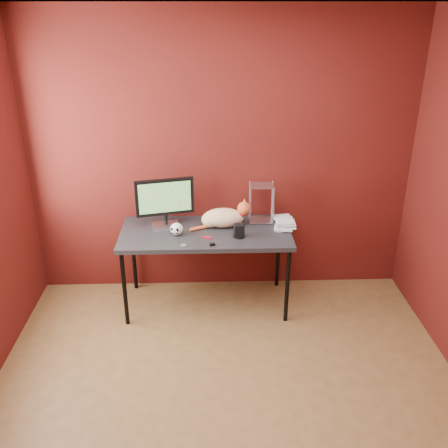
{
  "coord_description": "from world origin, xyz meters",
  "views": [
    {
      "loc": [
        -0.12,
        -2.61,
        2.62
      ],
      "look_at": [
        0.01,
        1.15,
        0.92
      ],
      "focal_mm": 40.0,
      "sensor_mm": 36.0,
      "label": 1
    }
  ],
  "objects_px": {
    "speaker": "(239,231)",
    "book_stack": "(278,180)",
    "monitor": "(165,200)",
    "cat": "(224,217)",
    "skull_mug": "(177,229)",
    "desk": "(206,236)"
  },
  "relations": [
    {
      "from": "cat",
      "to": "skull_mug",
      "type": "bearing_deg",
      "value": -158.83
    },
    {
      "from": "desk",
      "to": "cat",
      "type": "height_order",
      "value": "cat"
    },
    {
      "from": "cat",
      "to": "desk",
      "type": "bearing_deg",
      "value": -150.54
    },
    {
      "from": "cat",
      "to": "monitor",
      "type": "bearing_deg",
      "value": 176.64
    },
    {
      "from": "book_stack",
      "to": "cat",
      "type": "bearing_deg",
      "value": 178.28
    },
    {
      "from": "monitor",
      "to": "speaker",
      "type": "distance_m",
      "value": 0.72
    },
    {
      "from": "desk",
      "to": "book_stack",
      "type": "height_order",
      "value": "book_stack"
    },
    {
      "from": "desk",
      "to": "book_stack",
      "type": "bearing_deg",
      "value": 7.06
    },
    {
      "from": "desk",
      "to": "speaker",
      "type": "bearing_deg",
      "value": -23.54
    },
    {
      "from": "monitor",
      "to": "cat",
      "type": "xyz_separation_m",
      "value": [
        0.52,
        -0.03,
        -0.16
      ]
    },
    {
      "from": "skull_mug",
      "to": "speaker",
      "type": "relative_size",
      "value": 1.02
    },
    {
      "from": "monitor",
      "to": "cat",
      "type": "distance_m",
      "value": 0.54
    },
    {
      "from": "desk",
      "to": "speaker",
      "type": "distance_m",
      "value": 0.33
    },
    {
      "from": "cat",
      "to": "speaker",
      "type": "bearing_deg",
      "value": -60.26
    },
    {
      "from": "speaker",
      "to": "book_stack",
      "type": "bearing_deg",
      "value": 24.05
    },
    {
      "from": "skull_mug",
      "to": "speaker",
      "type": "height_order",
      "value": "speaker"
    },
    {
      "from": "skull_mug",
      "to": "speaker",
      "type": "bearing_deg",
      "value": 11.57
    },
    {
      "from": "cat",
      "to": "skull_mug",
      "type": "relative_size",
      "value": 4.58
    },
    {
      "from": "speaker",
      "to": "desk",
      "type": "bearing_deg",
      "value": 149.89
    },
    {
      "from": "monitor",
      "to": "book_stack",
      "type": "height_order",
      "value": "book_stack"
    },
    {
      "from": "desk",
      "to": "monitor",
      "type": "relative_size",
      "value": 2.94
    },
    {
      "from": "monitor",
      "to": "cat",
      "type": "height_order",
      "value": "monitor"
    }
  ]
}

